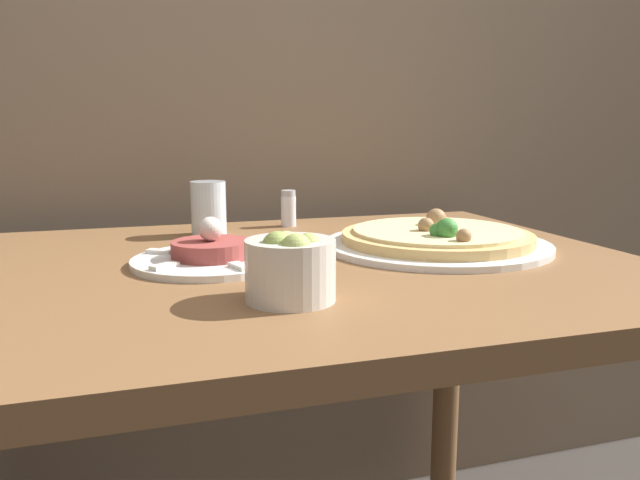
{
  "coord_description": "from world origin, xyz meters",
  "views": [
    {
      "loc": [
        -0.2,
        -0.47,
        0.94
      ],
      "look_at": [
        0.06,
        0.35,
        0.77
      ],
      "focal_mm": 35.0,
      "sensor_mm": 36.0,
      "label": 1
    }
  ],
  "objects": [
    {
      "name": "dining_table",
      "position": [
        0.0,
        0.4,
        0.63
      ],
      "size": [
        1.12,
        0.8,
        0.73
      ],
      "color": "brown",
      "rests_on": "ground_plane"
    },
    {
      "name": "salt_shaker",
      "position": [
        0.12,
        0.72,
        0.77
      ],
      "size": [
        0.03,
        0.03,
        0.07
      ],
      "color": "silver",
      "rests_on": "dining_table"
    },
    {
      "name": "pizza_plate",
      "position": [
        0.29,
        0.43,
        0.75
      ],
      "size": [
        0.37,
        0.37,
        0.06
      ],
      "color": "white",
      "rests_on": "dining_table"
    },
    {
      "name": "tartare_plate",
      "position": [
        -0.08,
        0.42,
        0.75
      ],
      "size": [
        0.23,
        0.23,
        0.07
      ],
      "color": "white",
      "rests_on": "dining_table"
    },
    {
      "name": "drinking_glass",
      "position": [
        -0.05,
        0.66,
        0.78
      ],
      "size": [
        0.06,
        0.06,
        0.1
      ],
      "color": "silver",
      "rests_on": "dining_table"
    },
    {
      "name": "small_bowl",
      "position": [
        -0.02,
        0.2,
        0.77
      ],
      "size": [
        0.1,
        0.1,
        0.08
      ],
      "color": "silver",
      "rests_on": "dining_table"
    }
  ]
}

